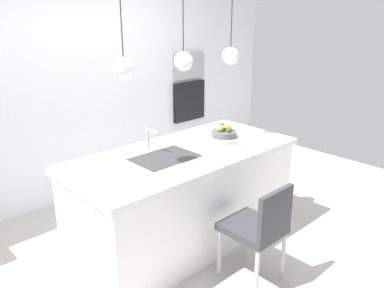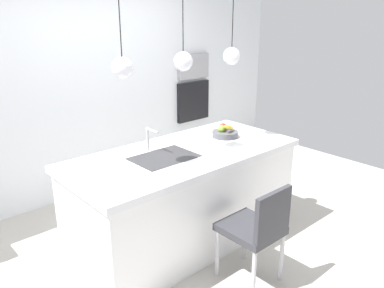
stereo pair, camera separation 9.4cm
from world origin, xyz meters
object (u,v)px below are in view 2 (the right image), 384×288
at_px(fruit_bowl, 225,132).
at_px(chair_near, 257,228).
at_px(microwave, 193,66).
at_px(oven, 193,101).

relative_size(fruit_bowl, chair_near, 0.30).
relative_size(fruit_bowl, microwave, 0.49).
relative_size(fruit_bowl, oven, 0.47).
distance_m(fruit_bowl, microwave, 1.83).
xyz_separation_m(fruit_bowl, microwave, (0.92, 1.52, 0.44)).
xyz_separation_m(fruit_bowl, chair_near, (-0.58, -0.93, -0.47)).
bearing_deg(microwave, chair_near, -121.57).
xyz_separation_m(oven, chair_near, (-1.50, -2.45, -0.40)).
height_order(fruit_bowl, microwave, microwave).
relative_size(oven, chair_near, 0.64).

